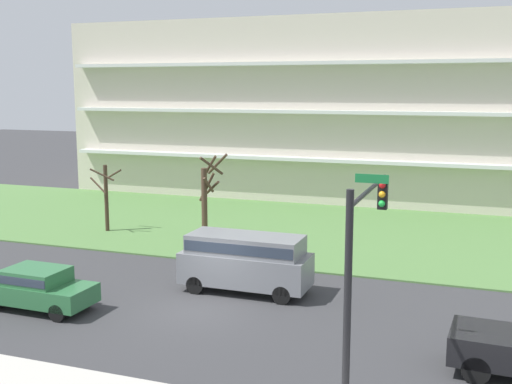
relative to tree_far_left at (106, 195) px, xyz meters
name	(u,v)px	position (x,y,z in m)	size (l,w,h in m)	color
ground	(200,310)	(10.38, -9.82, -2.15)	(160.00, 160.00, 0.00)	#38383A
grass_lawn_strip	(302,230)	(10.38, 4.18, -2.11)	(80.00, 16.00, 0.08)	#547F42
apartment_building	(352,109)	(10.38, 18.04, 4.38)	(41.92, 12.67, 13.06)	beige
tree_far_left	(106,195)	(0.00, 0.00, 0.00)	(1.59, 1.64, 3.86)	#423023
tree_left	(207,196)	(6.41, -0.36, 0.37)	(1.72, 2.25, 4.79)	#4C3828
van_gray_near_left	(246,259)	(11.24, -7.32, -0.75)	(5.21, 2.02, 2.36)	slate
sedan_green_center_right	(36,287)	(4.64, -11.82, -1.28)	(4.43, 1.87, 1.57)	#2D6B3D
traffic_signal_mast	(363,250)	(17.22, -14.56, 1.92)	(0.90, 5.34, 5.92)	black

